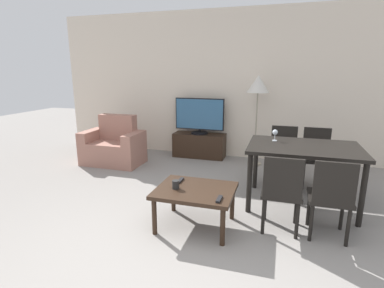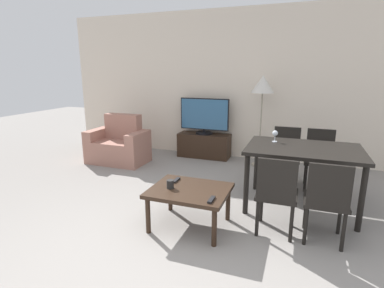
{
  "view_description": "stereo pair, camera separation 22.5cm",
  "coord_description": "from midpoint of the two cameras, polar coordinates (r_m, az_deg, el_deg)",
  "views": [
    {
      "loc": [
        0.84,
        -1.97,
        1.63
      ],
      "look_at": [
        -0.31,
        1.81,
        0.65
      ],
      "focal_mm": 28.0,
      "sensor_mm": 36.0,
      "label": 1
    },
    {
      "loc": [
        1.05,
        -1.9,
        1.63
      ],
      "look_at": [
        -0.31,
        1.81,
        0.65
      ],
      "focal_mm": 28.0,
      "sensor_mm": 36.0,
      "label": 2
    }
  ],
  "objects": [
    {
      "name": "remote_secondary",
      "position": [
        3.36,
        -1.11,
        -6.9
      ],
      "size": [
        0.04,
        0.15,
        0.02
      ],
      "color": "black",
      "rests_on": "coffee_table"
    },
    {
      "name": "dining_chair_near",
      "position": [
        3.12,
        17.84,
        -8.72
      ],
      "size": [
        0.4,
        0.4,
        0.83
      ],
      "color": "black",
      "rests_on": "ground_plane"
    },
    {
      "name": "wine_glass_left",
      "position": [
        3.9,
        17.15,
        1.84
      ],
      "size": [
        0.07,
        0.07,
        0.15
      ],
      "color": "silver",
      "rests_on": "dining_table"
    },
    {
      "name": "wall_back",
      "position": [
        5.67,
        10.77,
        10.85
      ],
      "size": [
        7.16,
        0.06,
        2.7
      ],
      "color": "beige",
      "rests_on": "ground_plane"
    },
    {
      "name": "ground_plane",
      "position": [
        2.7,
        -5.04,
        -23.25
      ],
      "size": [
        18.0,
        18.0,
        0.0
      ],
      "primitive_type": "plane",
      "color": "gray"
    },
    {
      "name": "armchair",
      "position": [
        5.53,
        -12.63,
        -0.28
      ],
      "size": [
        1.03,
        0.63,
        0.85
      ],
      "color": "#9E6B5B",
      "rests_on": "ground_plane"
    },
    {
      "name": "dining_chair_near_right",
      "position": [
        3.15,
        26.18,
        -9.34
      ],
      "size": [
        0.4,
        0.4,
        0.83
      ],
      "color": "black",
      "rests_on": "ground_plane"
    },
    {
      "name": "dining_chair_far",
      "position": [
        4.58,
        24.43,
        -2.13
      ],
      "size": [
        0.4,
        0.4,
        0.83
      ],
      "color": "black",
      "rests_on": "ground_plane"
    },
    {
      "name": "tv_stand",
      "position": [
        5.73,
        3.44,
        -0.27
      ],
      "size": [
        0.98,
        0.37,
        0.45
      ],
      "color": "black",
      "rests_on": "ground_plane"
    },
    {
      "name": "cup_white_near",
      "position": [
        3.15,
        -2.13,
        -7.66
      ],
      "size": [
        0.08,
        0.08,
        0.09
      ],
      "color": "black",
      "rests_on": "coffee_table"
    },
    {
      "name": "coffee_table",
      "position": [
        3.17,
        1.61,
        -9.42
      ],
      "size": [
        0.81,
        0.66,
        0.43
      ],
      "color": "black",
      "rests_on": "ground_plane"
    },
    {
      "name": "tv",
      "position": [
        5.62,
        3.52,
        5.29
      ],
      "size": [
        0.93,
        0.32,
        0.67
      ],
      "color": "black",
      "rests_on": "tv_stand"
    },
    {
      "name": "dining_chair_far_left",
      "position": [
        4.56,
        18.78,
        -1.67
      ],
      "size": [
        0.4,
        0.4,
        0.83
      ],
      "color": "black",
      "rests_on": "ground_plane"
    },
    {
      "name": "remote_primary",
      "position": [
        2.89,
        5.98,
        -10.51
      ],
      "size": [
        0.04,
        0.15,
        0.02
      ],
      "color": "black",
      "rests_on": "coffee_table"
    },
    {
      "name": "dining_table",
      "position": [
        3.78,
        22.05,
        -1.9
      ],
      "size": [
        1.29,
        0.9,
        0.75
      ],
      "color": "black",
      "rests_on": "ground_plane"
    },
    {
      "name": "floor_lamp",
      "position": [
        5.2,
        14.56,
        10.37
      ],
      "size": [
        0.38,
        0.38,
        1.55
      ],
      "color": "gray",
      "rests_on": "ground_plane"
    }
  ]
}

